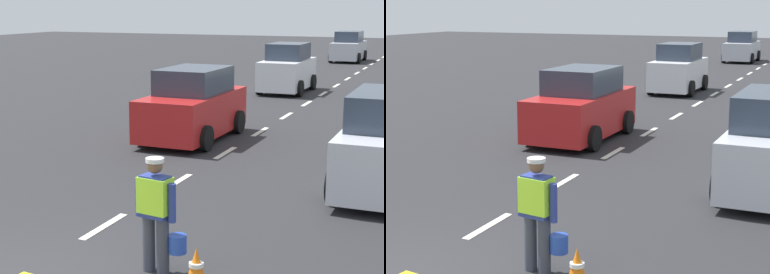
% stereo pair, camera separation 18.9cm
% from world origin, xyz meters
% --- Properties ---
extents(ground_plane, '(96.00, 96.00, 0.00)m').
position_xyz_m(ground_plane, '(0.00, 21.00, 0.00)').
color(ground_plane, '#28282B').
extents(lane_center_line, '(0.14, 46.40, 0.01)m').
position_xyz_m(lane_center_line, '(0.00, 25.20, 0.00)').
color(lane_center_line, silver).
rests_on(lane_center_line, ground).
extents(road_worker, '(0.77, 0.36, 1.67)m').
position_xyz_m(road_worker, '(1.69, 1.36, 0.93)').
color(road_worker, '#383D4C').
rests_on(road_worker, ground).
extents(traffic_cone_near, '(0.36, 0.36, 0.55)m').
position_xyz_m(traffic_cone_near, '(2.37, 1.14, 0.27)').
color(traffic_cone_near, black).
rests_on(traffic_cone_near, ground).
extents(car_oncoming_lead, '(2.03, 4.15, 2.01)m').
position_xyz_m(car_oncoming_lead, '(-1.45, 9.99, 0.93)').
color(car_oncoming_lead, red).
rests_on(car_oncoming_lead, ground).
extents(car_oncoming_second, '(1.93, 3.83, 2.10)m').
position_xyz_m(car_oncoming_second, '(-1.58, 20.67, 0.97)').
color(car_oncoming_second, silver).
rests_on(car_oncoming_second, ground).
extents(car_oncoming_third, '(2.00, 4.27, 1.99)m').
position_xyz_m(car_oncoming_third, '(-1.76, 37.07, 0.92)').
color(car_oncoming_third, silver).
rests_on(car_oncoming_third, ground).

